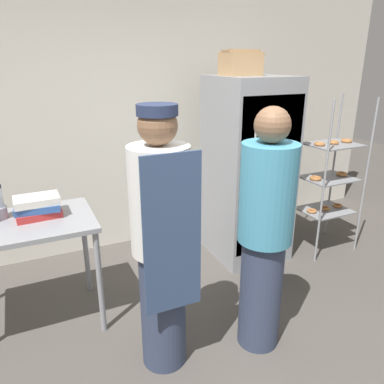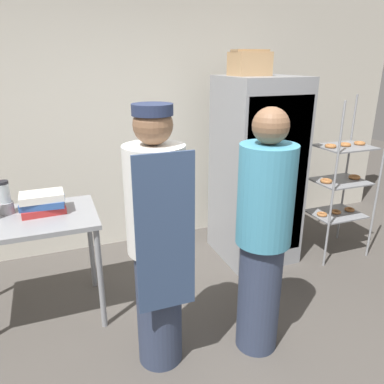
% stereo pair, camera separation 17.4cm
% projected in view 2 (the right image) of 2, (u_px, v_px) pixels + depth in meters
% --- Properties ---
extents(back_wall, '(6.40, 0.12, 2.77)m').
position_uv_depth(back_wall, '(145.00, 118.00, 4.03)').
color(back_wall, silver).
rests_on(back_wall, ground_plane).
extents(refrigerator, '(0.72, 0.78, 1.84)m').
position_uv_depth(refrigerator, '(256.00, 171.00, 3.77)').
color(refrigerator, gray).
rests_on(refrigerator, ground_plane).
extents(baking_rack, '(0.59, 0.47, 1.65)m').
position_uv_depth(baking_rack, '(340.00, 180.00, 3.84)').
color(baking_rack, '#93969B').
rests_on(baking_rack, ground_plane).
extents(prep_counter, '(1.14, 0.68, 0.88)m').
position_uv_depth(prep_counter, '(19.00, 231.00, 2.79)').
color(prep_counter, gray).
rests_on(prep_counter, ground_plane).
extents(blender_pitcher, '(0.11, 0.11, 0.26)m').
position_uv_depth(blender_pitcher, '(5.00, 199.00, 2.82)').
color(blender_pitcher, '#99999E').
rests_on(blender_pitcher, prep_counter).
extents(binder_stack, '(0.33, 0.23, 0.16)m').
position_uv_depth(binder_stack, '(43.00, 203.00, 2.84)').
color(binder_stack, '#B72D2D').
rests_on(binder_stack, prep_counter).
extents(cardboard_storage_box, '(0.33, 0.29, 0.23)m').
position_uv_depth(cardboard_storage_box, '(250.00, 63.00, 3.43)').
color(cardboard_storage_box, tan).
rests_on(cardboard_storage_box, refrigerator).
extents(person_baker, '(0.37, 0.39, 1.76)m').
position_uv_depth(person_baker, '(157.00, 241.00, 2.34)').
color(person_baker, '#333D56').
rests_on(person_baker, ground_plane).
extents(person_customer, '(0.37, 0.37, 1.73)m').
position_uv_depth(person_customer, '(263.00, 236.00, 2.48)').
color(person_customer, '#333D56').
rests_on(person_customer, ground_plane).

